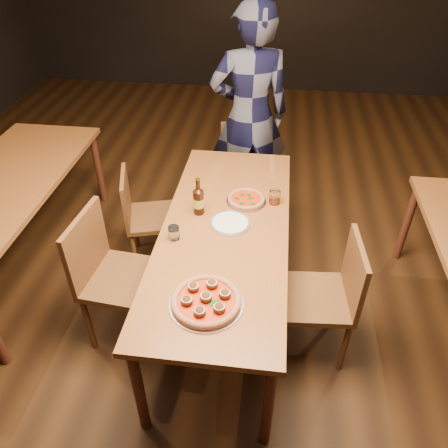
# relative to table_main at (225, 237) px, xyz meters

# --- Properties ---
(ground) EXTENTS (9.00, 9.00, 0.00)m
(ground) POSITION_rel_table_main_xyz_m (0.00, 0.00, -0.68)
(ground) COLOR black
(room_shell) EXTENTS (9.00, 9.00, 9.00)m
(room_shell) POSITION_rel_table_main_xyz_m (0.00, 0.00, 1.18)
(room_shell) COLOR black
(room_shell) RESTS_ON ground
(table_main) EXTENTS (0.80, 2.00, 0.75)m
(table_main) POSITION_rel_table_main_xyz_m (0.00, 0.00, 0.00)
(table_main) COLOR brown
(table_main) RESTS_ON ground
(table_left) EXTENTS (0.80, 2.00, 0.75)m
(table_left) POSITION_rel_table_main_xyz_m (-1.70, 0.30, 0.00)
(table_left) COLOR brown
(table_left) RESTS_ON ground
(chair_main_nw) EXTENTS (0.50, 0.50, 0.98)m
(chair_main_nw) POSITION_rel_table_main_xyz_m (-0.62, -0.27, -0.19)
(chair_main_nw) COLOR brown
(chair_main_nw) RESTS_ON ground
(chair_main_sw) EXTENTS (0.49, 0.49, 0.85)m
(chair_main_sw) POSITION_rel_table_main_xyz_m (-0.63, 0.49, -0.26)
(chair_main_sw) COLOR brown
(chair_main_sw) RESTS_ON ground
(chair_main_e) EXTENTS (0.46, 0.46, 0.92)m
(chair_main_e) POSITION_rel_table_main_xyz_m (0.60, -0.25, -0.22)
(chair_main_e) COLOR brown
(chair_main_e) RESTS_ON ground
(chair_end) EXTENTS (0.48, 0.48, 0.87)m
(chair_end) POSITION_rel_table_main_xyz_m (0.02, 1.24, -0.25)
(chair_end) COLOR brown
(chair_end) RESTS_ON ground
(pizza_meatball) EXTENTS (0.39, 0.39, 0.07)m
(pizza_meatball) POSITION_rel_table_main_xyz_m (-0.02, -0.65, 0.10)
(pizza_meatball) COLOR #B7B7BF
(pizza_meatball) RESTS_ON table_main
(pizza_margherita) EXTENTS (0.27, 0.27, 0.04)m
(pizza_margherita) POSITION_rel_table_main_xyz_m (0.11, 0.31, 0.09)
(pizza_margherita) COLOR #B7B7BF
(pizza_margherita) RESTS_ON table_main
(plate_stack) EXTENTS (0.25, 0.25, 0.02)m
(plate_stack) POSITION_rel_table_main_xyz_m (0.03, 0.03, 0.08)
(plate_stack) COLOR white
(plate_stack) RESTS_ON table_main
(beer_bottle) EXTENTS (0.07, 0.07, 0.26)m
(beer_bottle) POSITION_rel_table_main_xyz_m (-0.19, 0.14, 0.16)
(beer_bottle) COLOR black
(beer_bottle) RESTS_ON table_main
(water_glass) EXTENTS (0.07, 0.07, 0.09)m
(water_glass) POSITION_rel_table_main_xyz_m (-0.30, -0.14, 0.11)
(water_glass) COLOR white
(water_glass) RESTS_ON table_main
(amber_glass) EXTENTS (0.08, 0.08, 0.09)m
(amber_glass) POSITION_rel_table_main_xyz_m (0.30, 0.32, 0.12)
(amber_glass) COLOR #914110
(amber_glass) RESTS_ON table_main
(diner) EXTENTS (0.76, 0.59, 1.86)m
(diner) POSITION_rel_table_main_xyz_m (0.04, 1.32, 0.25)
(diner) COLOR black
(diner) RESTS_ON ground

